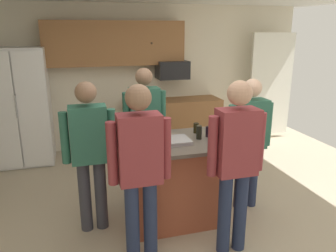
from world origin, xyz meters
The scene contains 18 objects.
floor centered at (0.00, 0.00, 0.00)m, with size 7.04×7.04×0.00m, color #B7A88E.
back_wall centered at (0.00, 2.80, 1.30)m, with size 6.40×0.10×2.60m, color beige.
french_door_window_panel centered at (2.60, 2.40, 1.10)m, with size 0.90×0.06×2.00m, color white.
cabinet_run_upper centered at (-0.40, 2.60, 1.93)m, with size 2.40×0.38×0.75m.
cabinet_run_lower centered at (0.60, 2.48, 0.45)m, with size 1.80×0.63×0.90m.
refrigerator centered at (-2.00, 2.38, 0.95)m, with size 0.91×0.76×1.89m.
microwave_over_range centered at (0.60, 2.50, 1.45)m, with size 0.56×0.40×0.32m, color black.
kitchen_island centered at (-0.10, 0.03, 0.49)m, with size 1.16×0.87×0.96m.
person_guest_by_door centered at (0.27, -0.69, 1.00)m, with size 0.57×0.23×1.72m.
person_guest_left centered at (0.83, 0.05, 0.93)m, with size 0.57×0.22×1.62m.
person_guest_right centered at (-1.03, 0.08, 0.95)m, with size 0.57×0.22×1.66m.
person_host_foreground centered at (-0.28, 0.80, 0.98)m, with size 0.57×0.22×1.69m.
person_elder_center centered at (-0.62, -0.61, 1.00)m, with size 0.57×0.23×1.72m.
tumbler_amber centered at (0.31, 0.08, 1.02)m, with size 0.06×0.06×0.12m.
glass_short_whisky centered at (0.23, 0.25, 1.02)m, with size 0.06×0.06×0.12m.
glass_pilsner centered at (0.18, 0.03, 1.04)m, with size 0.06×0.06×0.15m.
mug_ceramic_white centered at (0.30, -0.10, 1.01)m, with size 0.13×0.09×0.10m.
serving_tray centered at (-0.18, -0.02, 0.98)m, with size 0.44×0.30×0.04m.
Camera 1 is at (-1.12, -3.28, 2.15)m, focal length 35.26 mm.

